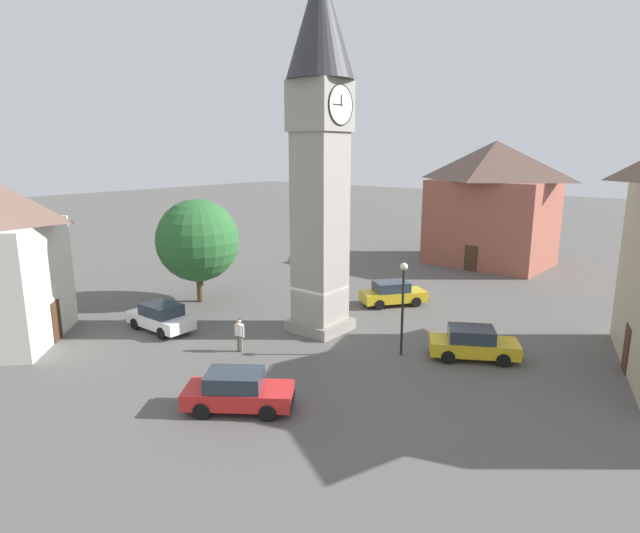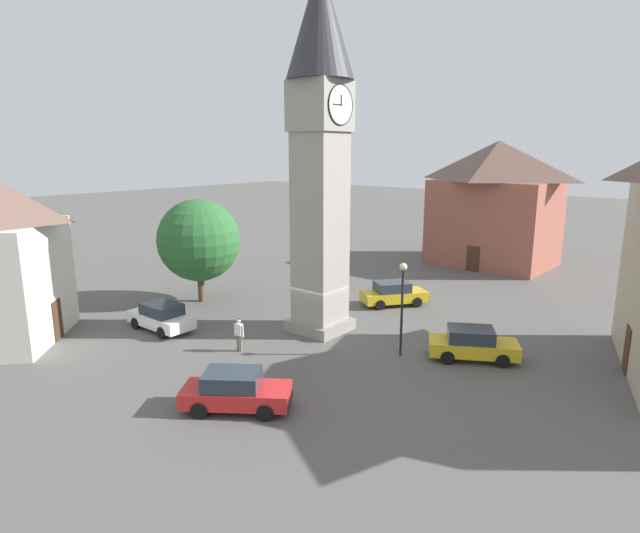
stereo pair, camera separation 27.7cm
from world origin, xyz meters
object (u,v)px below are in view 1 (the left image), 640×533
car_blue_kerb (161,317)px  lamp_post (403,293)px  car_silver_kerb (473,343)px  pedestrian (239,332)px  car_red_corner (238,391)px  clock_tower (320,124)px  car_white_side (393,293)px  building_terrace_right (492,202)px  tree (198,241)px

car_blue_kerb → lamp_post: size_ratio=0.90×
car_silver_kerb → pedestrian: size_ratio=2.61×
car_red_corner → pedestrian: size_ratio=2.57×
car_red_corner → clock_tower: bearing=-160.5°
clock_tower → car_red_corner: bearing=19.5°
car_white_side → building_terrace_right: (-15.96, 0.14, 4.58)m
tree → lamp_post: (-0.13, 14.92, -0.96)m
clock_tower → car_white_side: size_ratio=4.39×
car_blue_kerb → car_red_corner: bearing=70.3°
car_red_corner → tree: (-8.56, -12.80, 3.29)m
car_blue_kerb → car_white_side: size_ratio=0.96×
car_red_corner → lamp_post: 9.25m
pedestrian → building_terrace_right: size_ratio=0.16×
car_white_side → building_terrace_right: size_ratio=0.41×
car_blue_kerb → car_red_corner: (3.58, 10.02, 0.00)m
clock_tower → car_white_side: clock_tower is taller
car_red_corner → building_terrace_right: (-31.70, -2.42, 4.58)m
car_white_side → tree: size_ratio=0.64×
car_silver_kerb → tree: tree is taller
clock_tower → tree: clock_tower is taller
pedestrian → car_blue_kerb: bearing=-84.4°
car_blue_kerb → car_white_side: bearing=148.4°
car_silver_kerb → car_red_corner: (10.41, -5.01, 0.00)m
car_silver_kerb → tree: size_ratio=0.66×
pedestrian → tree: bearing=-117.5°
clock_tower → car_red_corner: size_ratio=4.35×
pedestrian → building_terrace_right: (-27.55, 1.92, 4.34)m
lamp_post → building_terrace_right: bearing=-168.8°
building_terrace_right → clock_tower: bearing=-2.0°
car_blue_kerb → building_terrace_right: building_terrace_right is taller
car_silver_kerb → lamp_post: (1.71, -2.89, 2.34)m
pedestrian → building_terrace_right: 27.96m
car_silver_kerb → car_white_side: (-5.33, -7.57, 0.00)m
tree → car_white_side: bearing=125.0°
car_red_corner → lamp_post: bearing=166.3°
car_white_side → lamp_post: lamp_post is taller
car_white_side → car_silver_kerb: bearing=54.8°
clock_tower → car_silver_kerb: size_ratio=4.27×
car_blue_kerb → pedestrian: bearing=95.6°
clock_tower → car_blue_kerb: size_ratio=4.57×
building_terrace_right → lamp_post: size_ratio=2.29×
clock_tower → car_white_side: 12.23m
car_white_side → car_red_corner: bearing=9.2°
pedestrian → car_white_side: bearing=171.3°
car_blue_kerb → car_silver_kerb: size_ratio=0.93×
lamp_post → car_white_side: bearing=-146.4°
clock_tower → tree: size_ratio=2.82×
car_blue_kerb → car_silver_kerb: (-6.82, 15.03, 0.00)m
clock_tower → building_terrace_right: 23.32m
car_blue_kerb → tree: 6.59m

